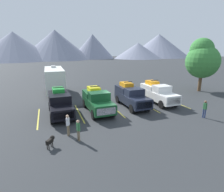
# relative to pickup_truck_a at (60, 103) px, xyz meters

# --- Properties ---
(ground_plane) EXTENTS (240.00, 240.00, 0.00)m
(ground_plane) POSITION_rel_pickup_truck_a_xyz_m (5.62, -1.13, -1.19)
(ground_plane) COLOR #2D3033
(pickup_truck_a) EXTENTS (2.19, 5.52, 2.59)m
(pickup_truck_a) POSITION_rel_pickup_truck_a_xyz_m (0.00, 0.00, 0.00)
(pickup_truck_a) COLOR black
(pickup_truck_a) RESTS_ON ground
(pickup_truck_b) EXTENTS (2.25, 5.54, 2.48)m
(pickup_truck_b) POSITION_rel_pickup_truck_a_xyz_m (3.66, -0.26, -0.02)
(pickup_truck_b) COLOR #144723
(pickup_truck_b) RESTS_ON ground
(pickup_truck_c) EXTENTS (2.16, 5.57, 2.66)m
(pickup_truck_c) POSITION_rel_pickup_truck_a_xyz_m (7.66, 0.16, 0.03)
(pickup_truck_c) COLOR black
(pickup_truck_c) RESTS_ON ground
(pickup_truck_d) EXTENTS (2.09, 5.61, 2.60)m
(pickup_truck_d) POSITION_rel_pickup_truck_a_xyz_m (11.24, 0.31, 0.02)
(pickup_truck_d) COLOR white
(pickup_truck_d) RESTS_ON ground
(lot_stripe_a) EXTENTS (0.12, 5.50, 0.01)m
(lot_stripe_a) POSITION_rel_pickup_truck_a_xyz_m (-2.07, -0.28, -1.18)
(lot_stripe_a) COLOR gold
(lot_stripe_a) RESTS_ON ground
(lot_stripe_b) EXTENTS (0.12, 5.50, 0.01)m
(lot_stripe_b) POSITION_rel_pickup_truck_a_xyz_m (1.77, -0.28, -1.18)
(lot_stripe_b) COLOR gold
(lot_stripe_b) RESTS_ON ground
(lot_stripe_c) EXTENTS (0.12, 5.50, 0.01)m
(lot_stripe_c) POSITION_rel_pickup_truck_a_xyz_m (5.62, -0.28, -1.18)
(lot_stripe_c) COLOR gold
(lot_stripe_c) RESTS_ON ground
(lot_stripe_d) EXTENTS (0.12, 5.50, 0.01)m
(lot_stripe_d) POSITION_rel_pickup_truck_a_xyz_m (9.46, -0.28, -1.18)
(lot_stripe_d) COLOR gold
(lot_stripe_d) RESTS_ON ground
(lot_stripe_e) EXTENTS (0.12, 5.50, 0.01)m
(lot_stripe_e) POSITION_rel_pickup_truck_a_xyz_m (13.31, -0.28, -1.18)
(lot_stripe_e) COLOR gold
(lot_stripe_e) RESTS_ON ground
(camper_trailer_a) EXTENTS (2.47, 8.61, 3.89)m
(camper_trailer_a) POSITION_rel_pickup_truck_a_xyz_m (-0.02, 9.01, 0.86)
(camper_trailer_a) COLOR silver
(camper_trailer_a) RESTS_ON ground
(person_a) EXTENTS (0.29, 0.32, 1.64)m
(person_a) POSITION_rel_pickup_truck_a_xyz_m (0.19, -4.81, -0.24)
(person_a) COLOR #726047
(person_a) RESTS_ON ground
(person_b) EXTENTS (0.25, 0.33, 1.57)m
(person_b) POSITION_rel_pickup_truck_a_xyz_m (0.78, -5.89, -0.28)
(person_b) COLOR #726047
(person_b) RESTS_ON ground
(person_c) EXTENTS (0.26, 0.36, 1.67)m
(person_c) POSITION_rel_pickup_truck_a_xyz_m (12.58, -5.43, -0.22)
(person_c) COLOR navy
(person_c) RESTS_ON ground
(dog) EXTENTS (0.59, 0.71, 0.75)m
(dog) POSITION_rel_pickup_truck_a_xyz_m (-1.08, -6.13, -0.68)
(dog) COLOR black
(dog) RESTS_ON ground
(tree_a) EXTENTS (4.81, 4.81, 7.78)m
(tree_a) POSITION_rel_pickup_truck_a_xyz_m (20.60, 3.47, 3.64)
(tree_a) COLOR brown
(tree_a) RESTS_ON ground
(mountain_ridge) EXTENTS (165.48, 49.44, 17.90)m
(mountain_ridge) POSITION_rel_pickup_truck_a_xyz_m (5.28, 91.73, 6.17)
(mountain_ridge) COLOR gray
(mountain_ridge) RESTS_ON ground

